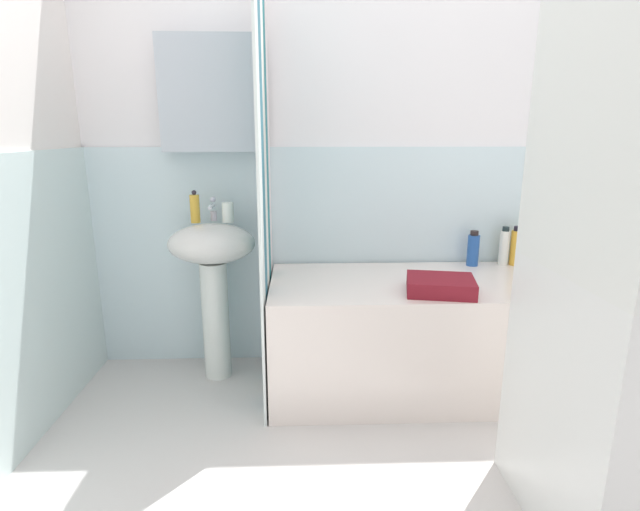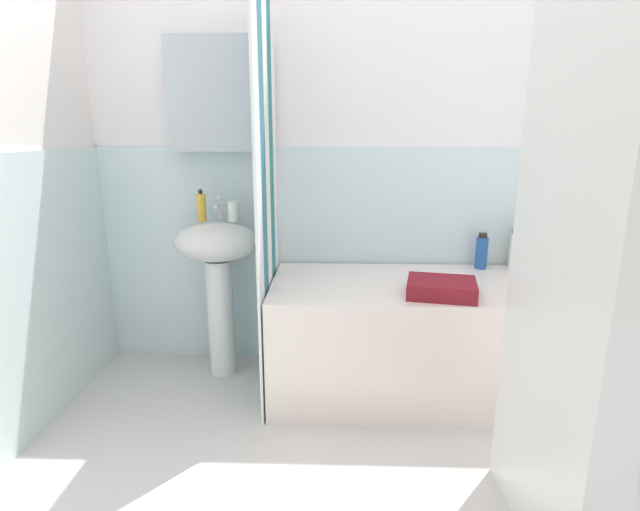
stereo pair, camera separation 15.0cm
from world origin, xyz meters
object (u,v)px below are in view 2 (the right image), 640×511
bathtub (428,337)px  body_wash_bottle (482,252)px  lotion_bottle (514,250)px  conditioner_bottle (527,250)px  sink (218,265)px  towel_folded (441,288)px  soap_dispenser (201,207)px  shampoo_bottle (550,250)px  toothbrush_cup (233,211)px

bathtub → body_wash_bottle: (0.31, 0.27, 0.37)m
bathtub → lotion_bottle: lotion_bottle is taller
bathtub → conditioner_bottle: bearing=26.3°
sink → body_wash_bottle: bearing=4.8°
body_wash_bottle → towel_folded: (-0.30, -0.46, -0.06)m
soap_dispenser → conditioner_bottle: soap_dispenser is taller
soap_dispenser → conditioner_bottle: (1.71, 0.07, -0.23)m
sink → soap_dispenser: soap_dispenser is taller
bathtub → shampoo_bottle: size_ratio=7.29×
bathtub → conditioner_bottle: conditioner_bottle is taller
bathtub → towel_folded: towel_folded is taller
shampoo_bottle → lotion_bottle: bearing=-176.5°
toothbrush_cup → conditioner_bottle: toothbrush_cup is taller
toothbrush_cup → shampoo_bottle: size_ratio=0.48×
bathtub → body_wash_bottle: bearing=40.9°
soap_dispenser → bathtub: 1.33m
toothbrush_cup → shampoo_bottle: toothbrush_cup is taller
body_wash_bottle → towel_folded: size_ratio=0.65×
toothbrush_cup → bathtub: size_ratio=0.07×
bathtub → lotion_bottle: bearing=29.3°
bathtub → toothbrush_cup: bearing=168.4°
soap_dispenser → shampoo_bottle: size_ratio=0.78×
toothbrush_cup → soap_dispenser: bearing=-177.5°
shampoo_bottle → conditioner_bottle: conditioner_bottle is taller
sink → soap_dispenser: size_ratio=5.02×
sink → soap_dispenser: (-0.08, 0.04, 0.29)m
bathtub → lotion_bottle: 0.67m
sink → towel_folded: bearing=-17.6°
sink → body_wash_bottle: sink is taller
shampoo_bottle → sink: bearing=-175.8°
conditioner_bottle → shampoo_bottle: bearing=4.2°
soap_dispenser → towel_folded: soap_dispenser is taller
toothbrush_cup → sink: bearing=-147.5°
soap_dispenser → bathtub: (1.16, -0.20, -0.62)m
toothbrush_cup → bathtub: toothbrush_cup is taller
lotion_bottle → sink: bearing=-175.7°
towel_folded → body_wash_bottle: bearing=56.6°
towel_folded → shampoo_bottle: bearing=35.3°
soap_dispenser → toothbrush_cup: (0.16, 0.01, -0.02)m
soap_dispenser → toothbrush_cup: soap_dispenser is taller
toothbrush_cup → bathtub: bearing=-11.6°
conditioner_bottle → lotion_bottle: same height
toothbrush_cup → conditioner_bottle: 1.56m
sink → toothbrush_cup: size_ratio=8.18×
sink → bathtub: (1.08, -0.15, -0.32)m
lotion_bottle → towel_folded: (-0.47, -0.46, -0.07)m
bathtub → lotion_bottle: size_ratio=7.25×
lotion_bottle → conditioner_bottle: bearing=2.3°
shampoo_bottle → lotion_bottle: 0.19m
conditioner_bottle → bathtub: bearing=-153.7°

